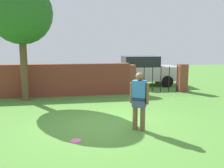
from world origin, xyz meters
The scene contains 7 objects.
ground_plane centered at (0.00, 0.00, 0.00)m, with size 40.00×40.00×0.00m, color #4C8433.
brick_wall centered at (-1.50, 4.55, 0.74)m, with size 6.54×0.50×1.49m, color brown.
tree centered at (-2.93, 3.79, 3.62)m, with size 2.56×2.56×4.93m.
person centered at (0.82, -0.61, 0.90)m, with size 0.47×0.38×1.62m.
fence_gate centered at (3.24, 4.55, 0.70)m, with size 3.17×0.44×1.40m.
car centered at (3.03, 6.78, 0.86)m, with size 4.23×1.99×1.72m.
frisbee_pink centered at (-0.94, -1.13, 0.01)m, with size 0.27×0.27×0.02m, color pink.
Camera 1 is at (-1.03, -6.90, 2.35)m, focal length 38.88 mm.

